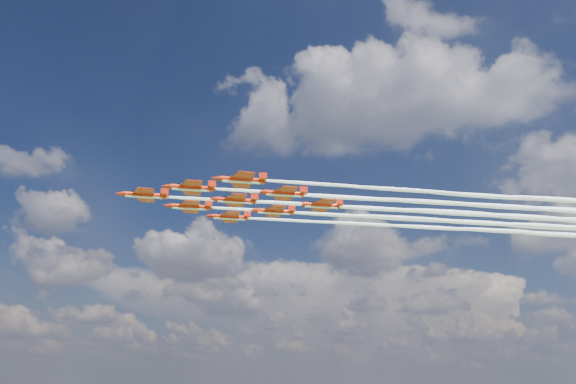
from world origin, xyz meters
The scene contains 7 objects.
jet_lead centered at (53.82, 28.37, 75.94)m, with size 137.78×85.03×2.92m.
jet_row2_port centered at (66.29, 27.73, 75.94)m, with size 137.78×85.03×2.92m.
jet_row2_starb centered at (59.07, 39.70, 75.94)m, with size 137.78×85.03×2.92m.
jet_row3_port centered at (78.76, 27.09, 75.94)m, with size 137.78×85.03×2.92m.
jet_row3_centre centered at (71.54, 39.06, 75.94)m, with size 137.78×85.03×2.92m.
jet_row3_starb centered at (64.31, 51.03, 75.94)m, with size 137.78×85.03×2.92m.
jet_row4_starb centered at (76.78, 50.39, 75.94)m, with size 137.78×85.03×2.92m.
Camera 1 is at (61.34, -112.34, 34.96)m, focal length 35.00 mm.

